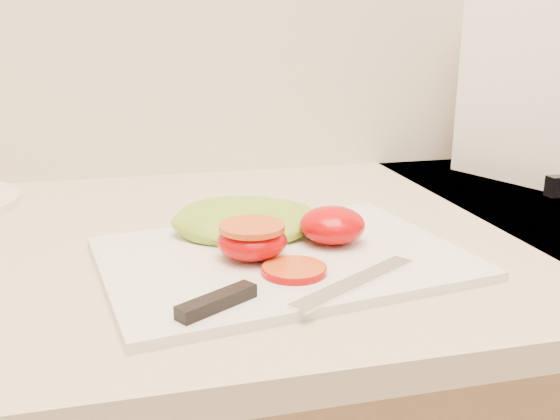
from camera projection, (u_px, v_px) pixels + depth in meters
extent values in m
cube|color=beige|center=(351.00, 235.00, 0.79)|extent=(3.92, 0.65, 0.03)
cube|color=silver|center=(282.00, 258.00, 0.66)|extent=(0.40, 0.32, 0.01)
ellipsoid|color=#C80300|center=(332.00, 225.00, 0.68)|extent=(0.07, 0.07, 0.04)
ellipsoid|color=#C80300|center=(252.00, 241.00, 0.64)|extent=(0.07, 0.07, 0.04)
cylinder|color=#B42C0E|center=(252.00, 227.00, 0.63)|extent=(0.07, 0.07, 0.01)
cylinder|color=#CF5C1A|center=(294.00, 270.00, 0.60)|extent=(0.06, 0.06, 0.01)
ellipsoid|color=#92BE32|center=(244.00, 221.00, 0.71)|extent=(0.18, 0.14, 0.03)
ellipsoid|color=#92BE32|center=(279.00, 218.00, 0.74)|extent=(0.14, 0.13, 0.02)
cube|color=silver|center=(355.00, 282.00, 0.58)|extent=(0.15, 0.10, 0.00)
cube|color=black|center=(217.00, 301.00, 0.53)|extent=(0.08, 0.06, 0.01)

